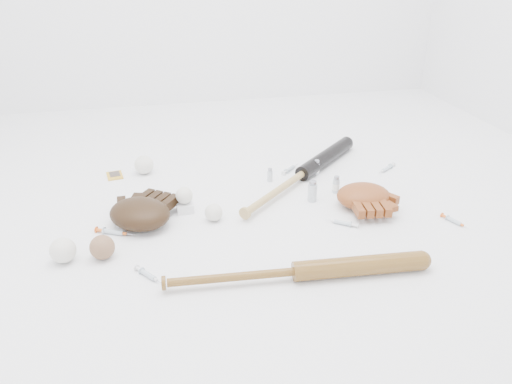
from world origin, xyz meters
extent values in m
plane|color=white|center=(0.00, 0.00, 0.00)|extent=(3.00, 3.00, 0.00)
cube|color=gold|center=(-0.56, 0.45, 0.00)|extent=(0.08, 0.10, 0.01)
cube|color=white|center=(-0.29, 0.06, 0.02)|extent=(0.07, 0.07, 0.04)
sphere|color=silver|center=(-0.29, 0.06, 0.07)|extent=(0.07, 0.07, 0.07)
sphere|color=silver|center=(-0.70, -0.19, 0.04)|extent=(0.08, 0.08, 0.08)
sphere|color=silver|center=(-0.43, 0.45, 0.04)|extent=(0.08, 0.08, 0.08)
sphere|color=silver|center=(-0.19, -0.03, 0.03)|extent=(0.07, 0.07, 0.07)
sphere|color=brown|center=(-0.58, -0.20, 0.04)|extent=(0.08, 0.08, 0.08)
cylinder|color=silver|center=(0.10, 0.25, 0.03)|extent=(0.02, 0.02, 0.06)
cylinder|color=silver|center=(0.32, 0.28, 0.03)|extent=(0.03, 0.03, 0.07)
cylinder|color=silver|center=(0.34, 0.09, 0.04)|extent=(0.03, 0.03, 0.07)
cylinder|color=silver|center=(0.22, 0.04, 0.04)|extent=(0.04, 0.04, 0.09)
cylinder|color=silver|center=(-0.51, 0.00, 0.04)|extent=(0.03, 0.03, 0.07)
camera|label=1|loc=(-0.38, -1.64, 0.93)|focal=35.00mm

